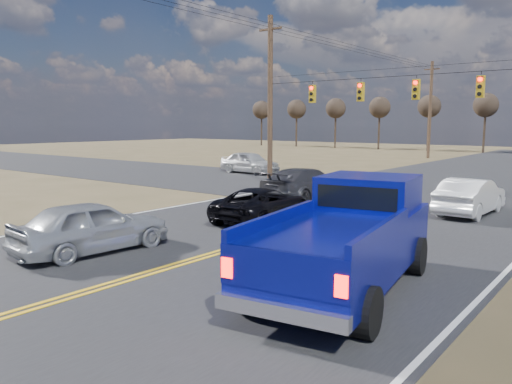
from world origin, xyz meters
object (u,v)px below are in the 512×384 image
Objects in this scene: black_suv at (262,204)px; silver_suv at (92,226)px; white_car_queue at (470,196)px; pickup_truck at (348,238)px; dgrey_car_queue at (306,184)px; cross_car_west at (250,162)px.

silver_suv is at bearing 75.35° from black_suv.
black_suv is at bearing -93.09° from silver_suv.
black_suv is at bearing 49.00° from white_car_queue.
pickup_truck is 12.81m from dgrey_car_queue.
pickup_truck is 7.39m from silver_suv.
cross_car_west is (-10.76, 20.39, 0.05)m from silver_suv.
dgrey_car_queue is at bearing -81.36° from black_suv.
dgrey_car_queue reaches higher than silver_suv.
pickup_truck reaches higher than silver_suv.
white_car_queue is at bearing 83.17° from pickup_truck.
black_suv is at bearing 131.91° from pickup_truck.
pickup_truck is 11.25m from white_car_queue.
dgrey_car_queue is at bearing -82.69° from silver_suv.
cross_car_west is at bearing -21.45° from white_car_queue.
pickup_truck reaches higher than cross_car_west.
silver_suv is 23.05m from cross_car_west.
pickup_truck is at bearing 128.68° from dgrey_car_queue.
cross_car_west reaches higher than white_car_queue.
pickup_truck is 1.24× the size of dgrey_car_queue.
black_suv is at bearing 107.04° from dgrey_car_queue.
cross_car_west reaches higher than silver_suv.
silver_suv is 0.97× the size of black_suv.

